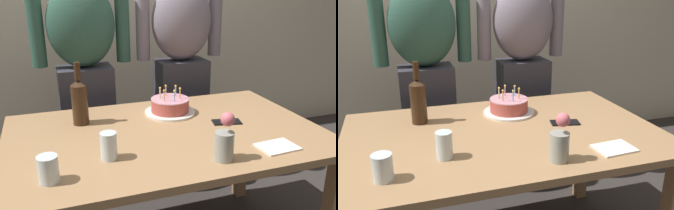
% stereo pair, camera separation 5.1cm
% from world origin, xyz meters
% --- Properties ---
extents(dining_table, '(1.50, 0.96, 0.74)m').
position_xyz_m(dining_table, '(0.00, 0.00, 0.64)').
color(dining_table, '#A37A51').
rests_on(dining_table, ground_plane).
extents(birthday_cake, '(0.28, 0.28, 0.15)m').
position_xyz_m(birthday_cake, '(0.10, 0.24, 0.78)').
color(birthday_cake, white).
rests_on(birthday_cake, dining_table).
extents(water_glass_near, '(0.07, 0.07, 0.10)m').
position_xyz_m(water_glass_near, '(-0.55, -0.30, 0.79)').
color(water_glass_near, silver).
rests_on(water_glass_near, dining_table).
extents(water_glass_far, '(0.07, 0.07, 0.11)m').
position_xyz_m(water_glass_far, '(-0.31, -0.19, 0.80)').
color(water_glass_far, silver).
rests_on(water_glass_far, dining_table).
extents(wine_bottle, '(0.08, 0.08, 0.32)m').
position_xyz_m(wine_bottle, '(-0.38, 0.24, 0.86)').
color(wine_bottle, '#382314').
rests_on(wine_bottle, dining_table).
extents(cell_phone, '(0.16, 0.10, 0.01)m').
position_xyz_m(cell_phone, '(0.33, 0.01, 0.74)').
color(cell_phone, black).
rests_on(cell_phone, dining_table).
extents(napkin_stack, '(0.18, 0.14, 0.01)m').
position_xyz_m(napkin_stack, '(0.40, -0.33, 0.74)').
color(napkin_stack, white).
rests_on(napkin_stack, dining_table).
extents(flower_vase, '(0.08, 0.08, 0.20)m').
position_xyz_m(flower_vase, '(0.12, -0.35, 0.83)').
color(flower_vase, '#999E93').
rests_on(flower_vase, dining_table).
extents(person_man_bearded, '(0.61, 0.27, 1.66)m').
position_xyz_m(person_man_bearded, '(-0.29, 0.75, 0.87)').
color(person_man_bearded, '#33333D').
rests_on(person_man_bearded, ground_plane).
extents(person_woman_cardigan, '(0.61, 0.27, 1.66)m').
position_xyz_m(person_woman_cardigan, '(0.37, 0.75, 0.87)').
color(person_woman_cardigan, '#33333D').
rests_on(person_woman_cardigan, ground_plane).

